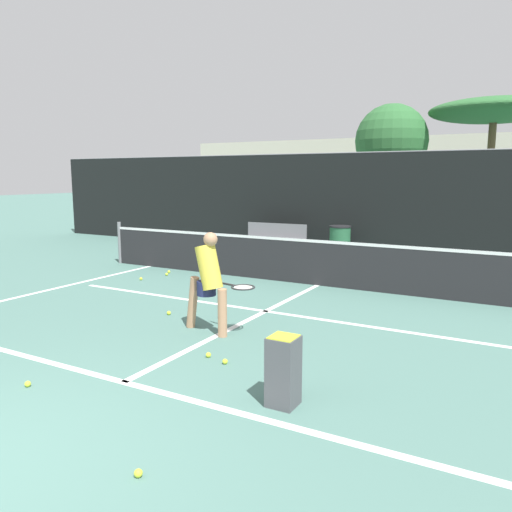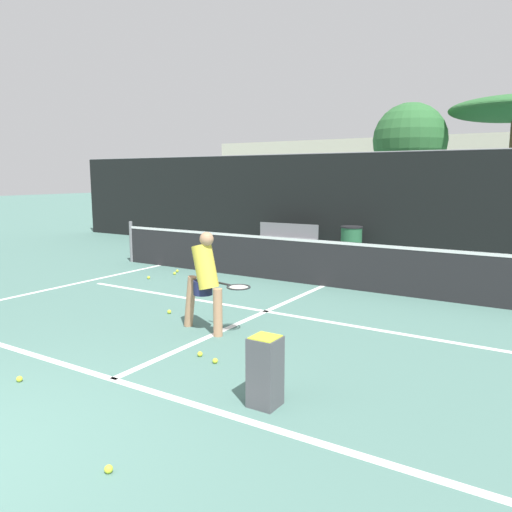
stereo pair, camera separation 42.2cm
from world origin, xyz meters
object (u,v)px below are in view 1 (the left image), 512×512
Objects in this scene: parked_car at (413,225)px; trash_bin at (340,242)px; courtside_bench at (275,237)px; ball_hopper at (283,369)px; player_practicing at (209,279)px.

trash_bin is at bearing -103.58° from parked_car.
courtside_bench is 2.14× the size of trash_bin.
parked_car is at bearing 96.62° from ball_hopper.
trash_bin is (-0.63, 7.27, -0.35)m from player_practicing.
trash_bin is 4.46m from parked_car.
parked_car reaches higher than trash_bin.
player_practicing is 2.07× the size of ball_hopper.
ball_hopper is at bearing -83.38° from parked_car.
player_practicing is at bearing -92.05° from parked_car.
player_practicing reaches higher than parked_car.
player_practicing is 0.78× the size of courtside_bench.
parked_car is (-1.53, 13.17, 0.20)m from ball_hopper.
trash_bin is (1.97, 0.05, -0.03)m from courtside_bench.
courtside_bench reaches higher than ball_hopper.
ball_hopper is (1.94, -1.56, -0.43)m from player_practicing.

